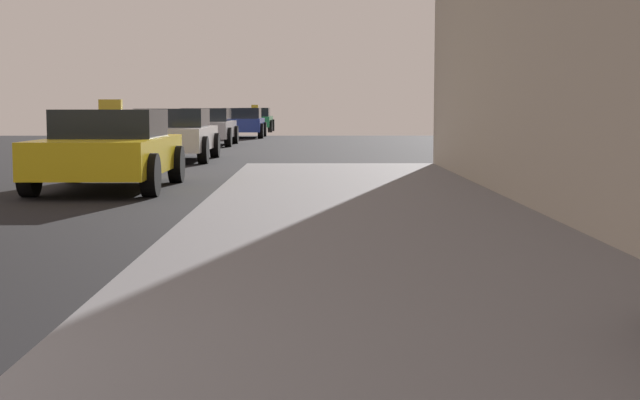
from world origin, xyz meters
TOP-DOWN VIEW (x-y plane):
  - car_yellow at (0.10, 11.65)m, footprint 1.99×4.11m
  - car_white at (-0.09, 19.78)m, footprint 2.04×4.17m
  - car_silver at (-0.31, 29.05)m, footprint 1.98×4.28m
  - car_blue at (0.32, 37.39)m, footprint 1.96×4.10m
  - car_green at (0.28, 46.80)m, footprint 1.98×4.43m

SIDE VIEW (x-z plane):
  - car_blue at x=0.32m, z-range 0.01..1.28m
  - car_silver at x=-0.31m, z-range 0.01..1.28m
  - car_white at x=-0.09m, z-range 0.01..1.28m
  - car_yellow at x=0.10m, z-range -0.07..1.36m
  - car_green at x=0.28m, z-range -0.07..1.36m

